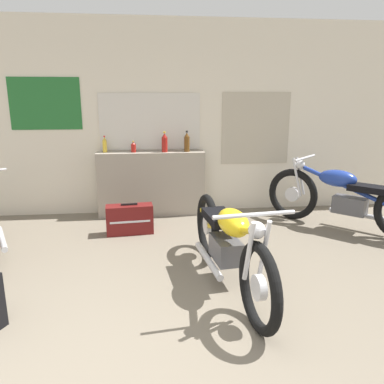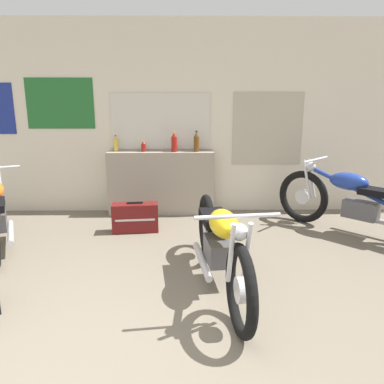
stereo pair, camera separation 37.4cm
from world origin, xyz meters
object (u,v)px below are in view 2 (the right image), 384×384
bottle_leftmost (116,144)px  bottle_right_center (196,142)px  bottle_center (174,143)px  hard_case_darkred (135,217)px  bottle_left_center (144,147)px  motorcycle_blue (356,202)px  motorcycle_yellow (220,243)px

bottle_leftmost → bottle_right_center: size_ratio=0.79×
bottle_center → hard_case_darkred: size_ratio=0.49×
bottle_leftmost → bottle_left_center: bearing=-6.1°
motorcycle_blue → hard_case_darkred: 2.81m
motorcycle_blue → hard_case_darkred: motorcycle_blue is taller
bottle_right_center → motorcycle_yellow: 2.37m
motorcycle_yellow → hard_case_darkred: motorcycle_yellow is taller
bottle_right_center → motorcycle_yellow: bearing=-86.0°
bottle_right_center → motorcycle_yellow: (0.16, -2.28, -0.65)m
motorcycle_yellow → bottle_leftmost: bearing=119.8°
bottle_left_center → motorcycle_blue: 2.97m
bottle_leftmost → motorcycle_yellow: size_ratio=0.11×
bottle_right_center → motorcycle_blue: size_ratio=0.19×
bottle_leftmost → motorcycle_blue: bearing=-17.5°
bottle_center → motorcycle_yellow: size_ratio=0.14×
bottle_leftmost → bottle_center: (0.86, -0.07, 0.03)m
bottle_left_center → bottle_right_center: bottle_right_center is taller
bottle_leftmost → bottle_right_center: bottle_right_center is taller
bottle_left_center → motorcycle_blue: size_ratio=0.10×
bottle_left_center → bottle_center: (0.45, -0.02, 0.06)m
motorcycle_yellow → hard_case_darkred: (-0.97, 1.49, -0.24)m
bottle_leftmost → motorcycle_blue: bottle_leftmost is taller
motorcycle_blue → bottle_center: bearing=158.1°
bottle_left_center → motorcycle_blue: bearing=-19.1°
motorcycle_yellow → bottle_left_center: bearing=112.0°
bottle_left_center → motorcycle_blue: bottle_left_center is taller
bottle_center → bottle_right_center: bearing=2.3°
bottle_leftmost → hard_case_darkred: (0.37, -0.84, -0.86)m
motorcycle_blue → bottle_right_center: bearing=154.7°
motorcycle_blue → hard_case_darkred: size_ratio=2.66×
bottle_leftmost → bottle_center: 0.86m
bottle_right_center → hard_case_darkred: bottle_right_center is taller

